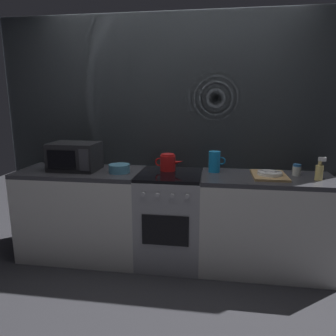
% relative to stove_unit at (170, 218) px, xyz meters
% --- Properties ---
extents(ground_plane, '(8.00, 8.00, 0.00)m').
position_rel_stove_unit_xyz_m(ground_plane, '(0.00, 0.00, -0.45)').
color(ground_plane, '#2D2D33').
extents(back_wall, '(3.60, 0.05, 2.40)m').
position_rel_stove_unit_xyz_m(back_wall, '(0.00, 0.32, 0.75)').
color(back_wall, gray).
rests_on(back_wall, ground_plane).
extents(counter_left, '(1.20, 0.60, 0.90)m').
position_rel_stove_unit_xyz_m(counter_left, '(-0.90, 0.00, 0.00)').
color(counter_left, silver).
rests_on(counter_left, ground_plane).
extents(stove_unit, '(0.60, 0.63, 0.90)m').
position_rel_stove_unit_xyz_m(stove_unit, '(0.00, 0.00, 0.00)').
color(stove_unit, '#9E9EA3').
rests_on(stove_unit, ground_plane).
extents(counter_right, '(1.20, 0.60, 0.90)m').
position_rel_stove_unit_xyz_m(counter_right, '(0.90, 0.00, 0.00)').
color(counter_right, silver).
rests_on(counter_right, ground_plane).
extents(microwave, '(0.46, 0.35, 0.27)m').
position_rel_stove_unit_xyz_m(microwave, '(-0.95, 0.01, 0.59)').
color(microwave, black).
rests_on(microwave, counter_left).
extents(kettle, '(0.28, 0.15, 0.17)m').
position_rel_stove_unit_xyz_m(kettle, '(-0.04, 0.11, 0.53)').
color(kettle, red).
rests_on(kettle, stove_unit).
extents(mixing_bowl, '(0.20, 0.20, 0.08)m').
position_rel_stove_unit_xyz_m(mixing_bowl, '(-0.48, -0.04, 0.49)').
color(mixing_bowl, teal).
rests_on(mixing_bowl, counter_left).
extents(pitcher, '(0.16, 0.11, 0.20)m').
position_rel_stove_unit_xyz_m(pitcher, '(0.41, 0.12, 0.55)').
color(pitcher, '#198CD8').
rests_on(pitcher, counter_right).
extents(dish_pile, '(0.30, 0.40, 0.06)m').
position_rel_stove_unit_xyz_m(dish_pile, '(0.91, 0.00, 0.47)').
color(dish_pile, tan).
rests_on(dish_pile, counter_right).
extents(spice_jar, '(0.08, 0.08, 0.10)m').
position_rel_stove_unit_xyz_m(spice_jar, '(1.16, 0.09, 0.50)').
color(spice_jar, silver).
rests_on(spice_jar, counter_right).
extents(spray_bottle, '(0.08, 0.06, 0.20)m').
position_rel_stove_unit_xyz_m(spray_bottle, '(1.31, -0.06, 0.53)').
color(spray_bottle, '#E5CC72').
rests_on(spray_bottle, counter_right).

